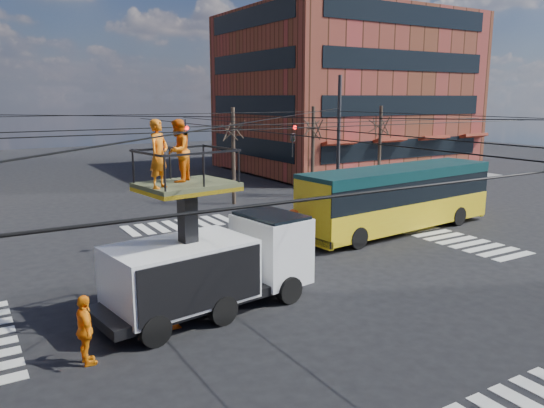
{
  "coord_description": "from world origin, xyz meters",
  "views": [
    {
      "loc": [
        -9.79,
        -15.75,
        6.58
      ],
      "look_at": [
        0.91,
        2.06,
        2.39
      ],
      "focal_mm": 35.0,
      "sensor_mm": 36.0,
      "label": 1
    }
  ],
  "objects_px": {
    "traffic_cone": "(173,315)",
    "flagger": "(293,230)",
    "utility_truck": "(211,248)",
    "worker_ground": "(85,330)",
    "city_bus": "(398,197)"
  },
  "relations": [
    {
      "from": "utility_truck",
      "to": "flagger",
      "type": "xyz_separation_m",
      "value": [
        5.88,
        4.31,
        -1.11
      ]
    },
    {
      "from": "utility_truck",
      "to": "flagger",
      "type": "distance_m",
      "value": 7.37
    },
    {
      "from": "worker_ground",
      "to": "flagger",
      "type": "height_order",
      "value": "worker_ground"
    },
    {
      "from": "utility_truck",
      "to": "city_bus",
      "type": "bearing_deg",
      "value": 11.57
    },
    {
      "from": "utility_truck",
      "to": "traffic_cone",
      "type": "height_order",
      "value": "utility_truck"
    },
    {
      "from": "traffic_cone",
      "to": "flagger",
      "type": "relative_size",
      "value": 0.42
    },
    {
      "from": "flagger",
      "to": "worker_ground",
      "type": "bearing_deg",
      "value": -56.48
    },
    {
      "from": "city_bus",
      "to": "traffic_cone",
      "type": "relative_size",
      "value": 15.52
    },
    {
      "from": "utility_truck",
      "to": "traffic_cone",
      "type": "relative_size",
      "value": 9.73
    },
    {
      "from": "city_bus",
      "to": "traffic_cone",
      "type": "xyz_separation_m",
      "value": [
        -13.77,
        -5.1,
        -1.35
      ]
    },
    {
      "from": "utility_truck",
      "to": "traffic_cone",
      "type": "xyz_separation_m",
      "value": [
        -1.56,
        -0.64,
        -1.63
      ]
    },
    {
      "from": "traffic_cone",
      "to": "worker_ground",
      "type": "xyz_separation_m",
      "value": [
        -2.62,
        -0.98,
        0.53
      ]
    },
    {
      "from": "city_bus",
      "to": "flagger",
      "type": "distance_m",
      "value": 6.38
    },
    {
      "from": "utility_truck",
      "to": "worker_ground",
      "type": "bearing_deg",
      "value": -167.25
    },
    {
      "from": "traffic_cone",
      "to": "flagger",
      "type": "bearing_deg",
      "value": 33.65
    }
  ]
}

